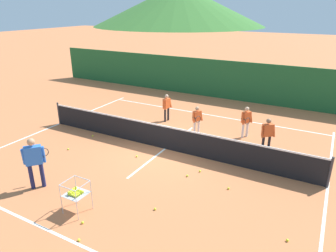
{
  "coord_description": "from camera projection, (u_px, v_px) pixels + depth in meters",
  "views": [
    {
      "loc": [
        5.34,
        -9.52,
        5.24
      ],
      "look_at": [
        0.07,
        0.11,
        0.94
      ],
      "focal_mm": 32.84,
      "sensor_mm": 36.0,
      "label": 1
    }
  ],
  "objects": [
    {
      "name": "tennis_net",
      "position": [
        165.0,
        137.0,
        11.9
      ],
      "size": [
        11.57,
        0.08,
        1.05
      ],
      "color": "#333338",
      "rests_on": "ground"
    },
    {
      "name": "hill_0",
      "position": [
        179.0,
        5.0,
        84.28
      ],
      "size": [
        47.04,
        47.04,
        10.82
      ],
      "primitive_type": "cone",
      "color": "#38702D",
      "rests_on": "ground"
    },
    {
      "name": "student_0",
      "position": [
        167.0,
        105.0,
        14.73
      ],
      "size": [
        0.3,
        0.54,
        1.33
      ],
      "color": "black",
      "rests_on": "ground"
    },
    {
      "name": "tennis_ball_10",
      "position": [
        229.0,
        188.0,
        9.4
      ],
      "size": [
        0.07,
        0.07,
        0.07
      ],
      "primitive_type": "sphere",
      "color": "yellow",
      "rests_on": "ground"
    },
    {
      "name": "ball_cart",
      "position": [
        75.0,
        193.0,
        8.2
      ],
      "size": [
        0.58,
        0.58,
        0.9
      ],
      "color": "#B7B7BC",
      "rests_on": "ground"
    },
    {
      "name": "line_sideline_west",
      "position": [
        60.0,
        124.0,
        14.66
      ],
      "size": [
        0.08,
        10.13,
        0.01
      ],
      "primitive_type": "cube",
      "color": "white",
      "rests_on": "ground"
    },
    {
      "name": "line_service_center",
      "position": [
        165.0,
        149.0,
        12.08
      ],
      "size": [
        0.08,
        5.11,
        0.01
      ],
      "primitive_type": "cube",
      "color": "white",
      "rests_on": "ground"
    },
    {
      "name": "student_2",
      "position": [
        246.0,
        119.0,
        12.86
      ],
      "size": [
        0.43,
        0.73,
        1.35
      ],
      "color": "silver",
      "rests_on": "ground"
    },
    {
      "name": "line_baseline_far",
      "position": [
        209.0,
        115.0,
        15.84
      ],
      "size": [
        11.54,
        0.08,
        0.01
      ],
      "primitive_type": "cube",
      "color": "white",
      "rests_on": "ground"
    },
    {
      "name": "student_3",
      "position": [
        267.0,
        132.0,
        11.5
      ],
      "size": [
        0.52,
        0.47,
        1.37
      ],
      "color": "black",
      "rests_on": "ground"
    },
    {
      "name": "ground_plane",
      "position": [
        165.0,
        149.0,
        12.08
      ],
      "size": [
        120.0,
        120.0,
        0.0
      ],
      "primitive_type": "plane",
      "color": "#C67042"
    },
    {
      "name": "tennis_ball_7",
      "position": [
        155.0,
        209.0,
        8.44
      ],
      "size": [
        0.07,
        0.07,
        0.07
      ],
      "primitive_type": "sphere",
      "color": "yellow",
      "rests_on": "ground"
    },
    {
      "name": "instructor",
      "position": [
        34.0,
        158.0,
        9.17
      ],
      "size": [
        0.59,
        0.8,
        1.65
      ],
      "color": "#191E4C",
      "rests_on": "ground"
    },
    {
      "name": "tennis_ball_2",
      "position": [
        83.0,
        223.0,
        7.91
      ],
      "size": [
        0.07,
        0.07,
        0.07
      ],
      "primitive_type": "sphere",
      "color": "yellow",
      "rests_on": "ground"
    },
    {
      "name": "tennis_ball_0",
      "position": [
        187.0,
        176.0,
        10.1
      ],
      "size": [
        0.07,
        0.07,
        0.07
      ],
      "primitive_type": "sphere",
      "color": "yellow",
      "rests_on": "ground"
    },
    {
      "name": "tennis_ball_1",
      "position": [
        68.0,
        149.0,
        11.97
      ],
      "size": [
        0.07,
        0.07,
        0.07
      ],
      "primitive_type": "sphere",
      "color": "yellow",
      "rests_on": "ground"
    },
    {
      "name": "tennis_ball_3",
      "position": [
        137.0,
        156.0,
        11.4
      ],
      "size": [
        0.07,
        0.07,
        0.07
      ],
      "primitive_type": "sphere",
      "color": "yellow",
      "rests_on": "ground"
    },
    {
      "name": "tennis_ball_5",
      "position": [
        79.0,
        240.0,
        7.32
      ],
      "size": [
        0.07,
        0.07,
        0.07
      ],
      "primitive_type": "sphere",
      "color": "yellow",
      "rests_on": "ground"
    },
    {
      "name": "student_1",
      "position": [
        197.0,
        118.0,
        13.18
      ],
      "size": [
        0.41,
        0.69,
        1.26
      ],
      "color": "silver",
      "rests_on": "ground"
    },
    {
      "name": "line_sideline_east",
      "position": [
        328.0,
        187.0,
        9.5
      ],
      "size": [
        0.08,
        10.13,
        0.01
      ],
      "primitive_type": "cube",
      "color": "white",
      "rests_on": "ground"
    },
    {
      "name": "line_baseline_near",
      "position": [
        56.0,
        234.0,
        7.57
      ],
      "size": [
        11.54,
        0.08,
        0.01
      ],
      "primitive_type": "cube",
      "color": "white",
      "rests_on": "ground"
    },
    {
      "name": "tennis_ball_9",
      "position": [
        93.0,
        136.0,
        13.19
      ],
      "size": [
        0.07,
        0.07,
        0.07
      ],
      "primitive_type": "sphere",
      "color": "yellow",
      "rests_on": "ground"
    },
    {
      "name": "windscreen_fence",
      "position": [
        230.0,
        80.0,
        18.08
      ],
      "size": [
        25.38,
        0.08,
        2.29
      ],
      "primitive_type": "cube",
      "color": "#1E5B2D",
      "rests_on": "ground"
    },
    {
      "name": "tennis_ball_6",
      "position": [
        200.0,
        171.0,
        10.38
      ],
      "size": [
        0.07,
        0.07,
        0.07
      ],
      "primitive_type": "sphere",
      "color": "yellow",
      "rests_on": "ground"
    },
    {
      "name": "tennis_ball_4",
      "position": [
        287.0,
        240.0,
        7.32
      ],
      "size": [
        0.07,
        0.07,
        0.07
      ],
      "primitive_type": "sphere",
      "color": "yellow",
      "rests_on": "ground"
    }
  ]
}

